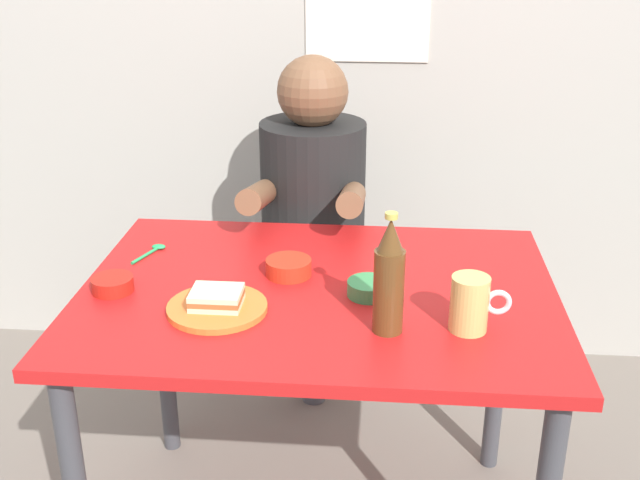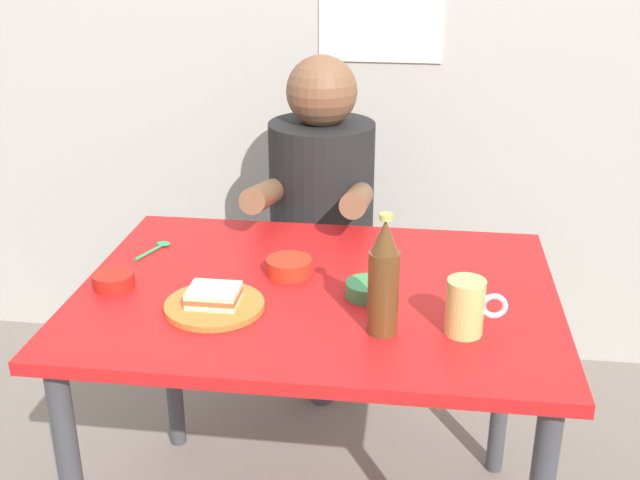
# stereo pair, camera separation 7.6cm
# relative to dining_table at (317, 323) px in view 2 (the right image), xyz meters

# --- Properties ---
(dining_table) EXTENTS (1.10, 0.80, 0.74)m
(dining_table) POSITION_rel_dining_table_xyz_m (0.00, 0.00, 0.00)
(dining_table) COLOR red
(dining_table) RESTS_ON ground
(stool) EXTENTS (0.34, 0.34, 0.45)m
(stool) POSITION_rel_dining_table_xyz_m (-0.07, 0.63, -0.30)
(stool) COLOR #4C4C51
(stool) RESTS_ON ground
(person_seated) EXTENTS (0.33, 0.56, 0.72)m
(person_seated) POSITION_rel_dining_table_xyz_m (-0.07, 0.62, 0.12)
(person_seated) COLOR black
(person_seated) RESTS_ON stool
(plate_orange) EXTENTS (0.22, 0.22, 0.01)m
(plate_orange) POSITION_rel_dining_table_xyz_m (-0.21, -0.13, 0.10)
(plate_orange) COLOR orange
(plate_orange) RESTS_ON dining_table
(sandwich) EXTENTS (0.11, 0.09, 0.04)m
(sandwich) POSITION_rel_dining_table_xyz_m (-0.21, -0.13, 0.13)
(sandwich) COLOR beige
(sandwich) RESTS_ON plate_orange
(beer_mug) EXTENTS (0.13, 0.08, 0.12)m
(beer_mug) POSITION_rel_dining_table_xyz_m (0.33, -0.17, 0.15)
(beer_mug) COLOR #D1BC66
(beer_mug) RESTS_ON dining_table
(beer_bottle) EXTENTS (0.06, 0.06, 0.26)m
(beer_bottle) POSITION_rel_dining_table_xyz_m (0.16, -0.18, 0.21)
(beer_bottle) COLOR #593819
(beer_bottle) RESTS_ON dining_table
(sauce_bowl_chili) EXTENTS (0.11, 0.11, 0.04)m
(sauce_bowl_chili) POSITION_rel_dining_table_xyz_m (-0.08, 0.06, 0.12)
(sauce_bowl_chili) COLOR red
(sauce_bowl_chili) RESTS_ON dining_table
(sambal_bowl_red) EXTENTS (0.10, 0.10, 0.03)m
(sambal_bowl_red) POSITION_rel_dining_table_xyz_m (-0.47, -0.05, 0.11)
(sambal_bowl_red) COLOR #B21E14
(sambal_bowl_red) RESTS_ON dining_table
(dip_bowl_green) EXTENTS (0.10, 0.10, 0.03)m
(dip_bowl_green) POSITION_rel_dining_table_xyz_m (0.12, -0.03, 0.11)
(dip_bowl_green) COLOR #388C4C
(dip_bowl_green) RESTS_ON dining_table
(spoon) EXTENTS (0.06, 0.12, 0.01)m
(spoon) POSITION_rel_dining_table_xyz_m (-0.44, 0.17, 0.10)
(spoon) COLOR #26A559
(spoon) RESTS_ON dining_table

